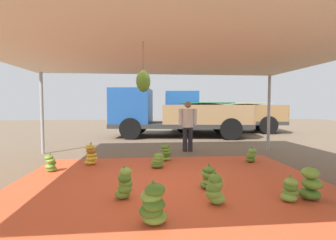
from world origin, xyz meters
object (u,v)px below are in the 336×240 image
object	(u,v)px
cargo_truck_main	(173,113)
worker_0	(188,122)
banana_bunch_10	(311,185)
banana_bunch_0	(91,155)
banana_bunch_5	(153,205)
banana_bunch_7	(125,184)
cargo_truck_far	(218,112)
banana_bunch_4	(166,153)
banana_bunch_9	(51,164)
banana_bunch_2	(209,178)
banana_bunch_6	(290,190)
banana_bunch_1	(158,161)
banana_bunch_3	(215,190)
banana_bunch_8	(251,156)

from	to	relation	value
cargo_truck_main	worker_0	world-z (taller)	cargo_truck_main
banana_bunch_10	banana_bunch_0	bearing A→B (deg)	146.06
banana_bunch_5	banana_bunch_7	bearing A→B (deg)	116.14
banana_bunch_5	banana_bunch_7	distance (m)	1.00
cargo_truck_far	worker_0	size ratio (longest dim) A/B	4.13
banana_bunch_4	banana_bunch_10	distance (m)	3.71
banana_bunch_4	banana_bunch_9	bearing A→B (deg)	-161.68
banana_bunch_2	cargo_truck_main	xyz separation A→B (m)	(0.23, 7.75, 0.98)
banana_bunch_6	banana_bunch_10	distance (m)	0.38
banana_bunch_4	banana_bunch_6	size ratio (longest dim) A/B	1.18
banana_bunch_1	banana_bunch_5	world-z (taller)	banana_bunch_5
cargo_truck_main	banana_bunch_4	bearing A→B (deg)	-98.86
banana_bunch_2	banana_bunch_10	world-z (taller)	banana_bunch_10
banana_bunch_4	cargo_truck_far	distance (m)	8.36
worker_0	banana_bunch_1	bearing A→B (deg)	-117.53
banana_bunch_3	banana_bunch_5	size ratio (longest dim) A/B	0.90
banana_bunch_0	cargo_truck_far	distance (m)	9.64
banana_bunch_10	banana_bunch_8	bearing A→B (deg)	86.02
banana_bunch_4	worker_0	bearing A→B (deg)	57.76
banana_bunch_6	banana_bunch_0	bearing A→B (deg)	143.23
banana_bunch_4	banana_bunch_10	bearing A→B (deg)	-55.20
banana_bunch_0	banana_bunch_9	xyz separation A→B (m)	(-0.78, -0.62, -0.06)
banana_bunch_7	banana_bunch_8	distance (m)	3.94
banana_bunch_4	cargo_truck_far	world-z (taller)	cargo_truck_far
banana_bunch_9	cargo_truck_far	distance (m)	10.61
banana_bunch_8	banana_bunch_10	distance (m)	2.63
banana_bunch_7	cargo_truck_far	size ratio (longest dim) A/B	0.08
banana_bunch_2	banana_bunch_8	world-z (taller)	banana_bunch_2
banana_bunch_0	cargo_truck_far	size ratio (longest dim) A/B	0.08
banana_bunch_4	banana_bunch_6	distance (m)	3.54
cargo_truck_main	banana_bunch_2	bearing A→B (deg)	-91.72
banana_bunch_0	banana_bunch_5	bearing A→B (deg)	-65.51
banana_bunch_3	banana_bunch_2	bearing A→B (deg)	82.72
banana_bunch_8	cargo_truck_far	world-z (taller)	cargo_truck_far
banana_bunch_1	banana_bunch_5	distance (m)	2.85
banana_bunch_0	worker_0	world-z (taller)	worker_0
banana_bunch_9	worker_0	size ratio (longest dim) A/B	0.27
banana_bunch_5	banana_bunch_8	xyz separation A→B (m)	(2.76, 3.20, -0.07)
banana_bunch_9	cargo_truck_far	bearing A→B (deg)	51.98
banana_bunch_6	worker_0	size ratio (longest dim) A/B	0.26
cargo_truck_far	banana_bunch_7	bearing A→B (deg)	-114.66
banana_bunch_0	banana_bunch_2	size ratio (longest dim) A/B	1.24
banana_bunch_4	banana_bunch_5	distance (m)	3.65
banana_bunch_2	banana_bunch_7	distance (m)	1.55
banana_bunch_2	banana_bunch_9	size ratio (longest dim) A/B	1.03
banana_bunch_2	banana_bunch_7	bearing A→B (deg)	-167.07
banana_bunch_3	banana_bunch_6	xyz separation A→B (m)	(1.23, -0.00, -0.05)
banana_bunch_0	banana_bunch_7	size ratio (longest dim) A/B	1.05
banana_bunch_6	banana_bunch_10	world-z (taller)	banana_bunch_10
banana_bunch_7	worker_0	size ratio (longest dim) A/B	0.33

